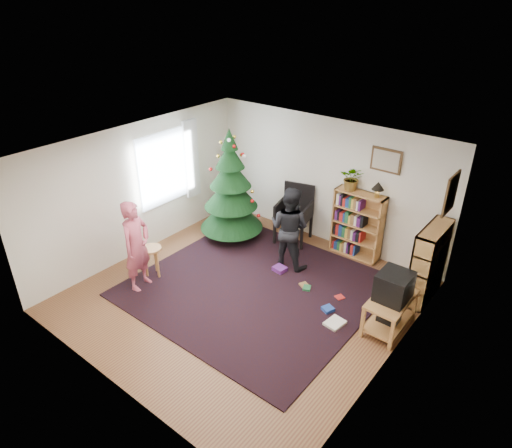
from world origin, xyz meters
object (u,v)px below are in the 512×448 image
Objects in this scene: picture_back at (386,160)px; christmas_tree at (231,195)px; table_lamp at (378,187)px; armchair at (297,211)px; person_standing at (137,246)px; person_by_chair at (289,228)px; stool at (152,254)px; tv_stand at (390,310)px; bookshelf_right at (429,262)px; crt_tv at (394,286)px; bookshelf_back at (357,224)px; potted_plant at (352,178)px; picture_right at (451,194)px.

picture_back is 3.00m from christmas_tree.
armchair is at bearing -173.82° from table_lamp.
christmas_tree is at bearing -159.65° from table_lamp.
person_standing reaches higher than table_lamp.
person_by_chair reaches higher than armchair.
armchair is 1.99× the size of stool.
person_standing is (-0.09, -2.25, -0.16)m from christmas_tree.
tv_stand is 4.14m from person_standing.
person_standing reaches higher than bookshelf_right.
crt_tv is 4.07m from stool.
person_standing is (0.08, -0.34, 0.35)m from stool.
armchair is 1.77m from table_lamp.
bookshelf_right is (3.80, 0.48, -0.29)m from christmas_tree.
bookshelf_back is at bearing 72.56° from bookshelf_right.
bookshelf_right is at bearing -15.51° from potted_plant.
table_lamp is at bearing -52.29° from person_standing.
person_standing is at bearing -126.52° from bookshelf_back.
picture_back is 0.24× the size of christmas_tree.
tv_stand is 1.58× the size of stool.
crt_tv is 1.69× the size of table_lamp.
potted_plant is (2.09, 0.96, 0.58)m from christmas_tree.
picture_right is at bearing -69.40° from person_standing.
crt_tv is (-0.00, 0.00, 0.44)m from tv_stand.
christmas_tree is at bearing -156.85° from armchair.
tv_stand is 3.14× the size of table_lamp.
christmas_tree is at bearing -155.31° from potted_plant.
person_standing is at bearing 125.10° from bookshelf_right.
christmas_tree is 1.76× the size of bookshelf_right.
christmas_tree is 1.43× the size of person_standing.
picture_right is 1.57m from crt_tv.
crt_tv is 2.24m from person_by_chair.
picture_right is 1.92m from tv_stand.
christmas_tree is 7.89× the size of table_lamp.
bookshelf_back is 1.14× the size of armchair.
picture_back is 0.92× the size of picture_right.
picture_right is at bearing 29.04° from stool.
armchair reaches higher than crt_tv.
table_lamp is at bearing -141.21° from person_by_chair.
christmas_tree is 4.95× the size of potted_plant.
bookshelf_right is 1.55m from table_lamp.
picture_back reaches higher than armchair.
picture_right is at bearing -28.69° from picture_back.
person_by_chair is at bearing -132.41° from picture_back.
christmas_tree reaches higher than person_standing.
christmas_tree is 1.48× the size of person_by_chair.
bookshelf_right is 2.26× the size of stool.
person_by_chair is at bearing -49.24° from person_standing.
potted_plant is (-0.53, -0.14, -0.42)m from picture_back.
armchair is at bearing 171.65° from picture_right.
picture_back is at bearing 22.73° from christmas_tree.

